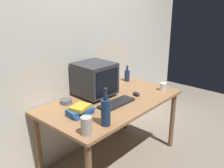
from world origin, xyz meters
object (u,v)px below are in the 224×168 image
book_stack (80,111)px  cd_spindle (66,101)px  keyboard (117,103)px  bottle_tall (106,111)px  bottle_short (127,75)px  mug (163,87)px  crt_monitor (95,79)px  computer_mouse (136,94)px  metal_canister (86,126)px

book_stack → cd_spindle: bearing=74.7°
keyboard → book_stack: bearing=168.2°
bottle_tall → bottle_short: bottle_tall is taller
book_stack → cd_spindle: size_ratio=2.13×
bottle_tall → mug: size_ratio=2.84×
keyboard → cd_spindle: size_ratio=3.50×
crt_monitor → keyboard: crt_monitor is taller
computer_mouse → mug: size_ratio=0.83×
bottle_short → metal_canister: (-1.27, -0.59, -0.00)m
mug → bottle_short: bearing=90.6°
computer_mouse → book_stack: book_stack is taller
keyboard → computer_mouse: size_ratio=4.20×
bottle_tall → book_stack: bottle_tall is taller
keyboard → mug: bearing=-10.5°
mug → keyboard: bearing=167.9°
metal_canister → bottle_short: bearing=24.8°
cd_spindle → bottle_short: bearing=-1.0°
crt_monitor → book_stack: size_ratio=1.58×
bottle_tall → cd_spindle: 0.63m
keyboard → bottle_short: size_ratio=2.00×
computer_mouse → bottle_short: size_ratio=0.48×
keyboard → mug: mug is taller
mug → bottle_tall: bearing=-176.4°
keyboard → book_stack: (-0.41, 0.10, 0.03)m
keyboard → cd_spindle: cd_spindle is taller
keyboard → crt_monitor: bearing=87.2°
cd_spindle → metal_canister: (-0.28, -0.60, 0.05)m
bottle_tall → crt_monitor: bearing=52.5°
crt_monitor → metal_canister: 0.84m
keyboard → computer_mouse: computer_mouse is taller
bottle_tall → keyboard: bearing=28.3°
book_stack → mug: (1.08, -0.24, 0.00)m
book_stack → mug: bearing=-12.6°
bottle_tall → bottle_short: bearing=29.4°
keyboard → mug: size_ratio=3.50×
keyboard → metal_canister: 0.64m
computer_mouse → cd_spindle: bearing=166.5°
bottle_short → mug: 0.53m
computer_mouse → cd_spindle: size_ratio=0.83×
keyboard → bottle_short: bearing=31.6°
computer_mouse → bottle_tall: (-0.73, -0.21, 0.11)m
cd_spindle → bottle_tall: bearing=-96.7°
book_stack → mug: book_stack is taller
bottle_tall → book_stack: (-0.01, 0.31, -0.08)m
cd_spindle → metal_canister: 0.67m
computer_mouse → metal_canister: (-0.94, -0.19, 0.06)m
mug → metal_canister: metal_canister is taller
computer_mouse → book_stack: (-0.74, 0.10, 0.03)m
computer_mouse → keyboard: bearing=-162.6°
keyboard → metal_canister: bearing=-160.1°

